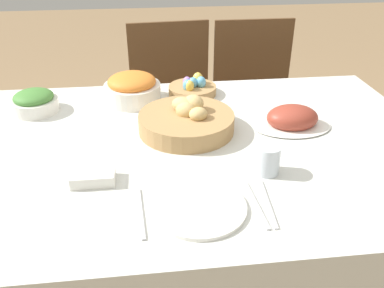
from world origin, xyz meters
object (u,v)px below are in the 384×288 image
object	(u,v)px
green_salad_bowl	(34,102)
fork	(141,212)
knife	(256,204)
chair_far_right	(255,105)
drinking_cup	(267,159)
bread_basket	(187,120)
spoon	(268,203)
carrot_bowl	(132,88)
butter_dish	(93,177)
egg_basket	(193,88)
ham_platter	(292,119)
dinner_plate	(199,207)
chair_far_center	(174,109)

from	to	relation	value
green_salad_bowl	fork	size ratio (longest dim) A/B	0.86
knife	green_salad_bowl	bearing A→B (deg)	132.79
chair_far_right	drinking_cup	distance (m)	1.11
bread_basket	spoon	xyz separation A→B (m)	(0.16, -0.41, -0.04)
carrot_bowl	butter_dish	distance (m)	0.55
chair_far_right	egg_basket	world-z (taller)	chair_far_right
ham_platter	carrot_bowl	xyz separation A→B (m)	(-0.53, 0.28, 0.02)
knife	drinking_cup	size ratio (longest dim) A/B	2.32
carrot_bowl	drinking_cup	distance (m)	0.66
ham_platter	dinner_plate	size ratio (longest dim) A/B	1.14
spoon	knife	bearing A→B (deg)	-176.35
knife	spoon	size ratio (longest dim) A/B	1.00
egg_basket	knife	distance (m)	0.72
bread_basket	ham_platter	size ratio (longest dim) A/B	1.18
fork	spoon	size ratio (longest dim) A/B	1.00
chair_far_center	carrot_bowl	distance (m)	0.62
egg_basket	knife	world-z (taller)	egg_basket
ham_platter	fork	distance (m)	0.65
carrot_bowl	bread_basket	bearing A→B (deg)	-56.13
green_salad_bowl	egg_basket	bearing A→B (deg)	8.86
ham_platter	bread_basket	bearing A→B (deg)	177.72
chair_far_right	knife	size ratio (longest dim) A/B	4.75
dinner_plate	spoon	size ratio (longest dim) A/B	1.21
carrot_bowl	green_salad_bowl	xyz separation A→B (m)	(-0.35, -0.05, -0.01)
egg_basket	fork	xyz separation A→B (m)	(-0.21, -0.72, -0.02)
carrot_bowl	ham_platter	bearing A→B (deg)	-27.74
ham_platter	dinner_plate	distance (m)	0.54
green_salad_bowl	knife	world-z (taller)	green_salad_bowl
spoon	butter_dish	world-z (taller)	butter_dish
spoon	butter_dish	bearing A→B (deg)	165.16
fork	butter_dish	xyz separation A→B (m)	(-0.12, 0.15, 0.01)
bread_basket	carrot_bowl	size ratio (longest dim) A/B	1.47
bread_basket	drinking_cup	distance (m)	0.34
chair_far_right	drinking_cup	size ratio (longest dim) A/B	11.01
egg_basket	fork	world-z (taller)	egg_basket
knife	drinking_cup	distance (m)	0.16
chair_far_right	green_salad_bowl	xyz separation A→B (m)	(-0.98, -0.55, 0.31)
egg_basket	dinner_plate	bearing A→B (deg)	-95.49
ham_platter	green_salad_bowl	size ratio (longest dim) A/B	1.61
chair_far_center	spoon	xyz separation A→B (m)	(0.15, -1.17, 0.28)
spoon	ham_platter	bearing A→B (deg)	67.53
chair_far_right	butter_dish	distance (m)	1.29
green_salad_bowl	butter_dish	distance (m)	0.54
carrot_bowl	fork	size ratio (longest dim) A/B	1.11
bread_basket	fork	world-z (taller)	bread_basket
green_salad_bowl	drinking_cup	bearing A→B (deg)	-33.98
carrot_bowl	fork	xyz separation A→B (m)	(0.02, -0.68, -0.05)
bread_basket	green_salad_bowl	bearing A→B (deg)	158.21
ham_platter	dinner_plate	bearing A→B (deg)	-132.61
butter_dish	chair_far_right	bearing A→B (deg)	54.73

